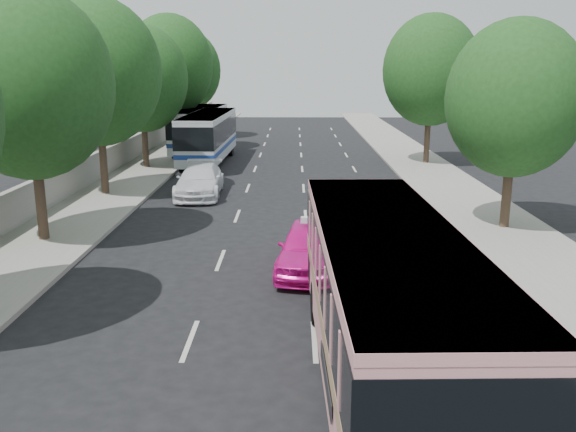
{
  "coord_description": "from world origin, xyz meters",
  "views": [
    {
      "loc": [
        0.52,
        -15.02,
        6.24
      ],
      "look_at": [
        0.32,
        3.6,
        1.6
      ],
      "focal_mm": 38.0,
      "sensor_mm": 36.0,
      "label": 1
    }
  ],
  "objects_px": {
    "pink_bus": "(387,290)",
    "pink_taxi": "(310,247)",
    "white_pickup": "(200,181)",
    "tour_coach_front": "(208,133)",
    "tour_coach_rear": "(200,126)"
  },
  "relations": [
    {
      "from": "white_pickup",
      "to": "pink_bus",
      "type": "bearing_deg",
      "value": -72.64
    },
    {
      "from": "pink_taxi",
      "to": "white_pickup",
      "type": "height_order",
      "value": "pink_taxi"
    },
    {
      "from": "pink_taxi",
      "to": "tour_coach_rear",
      "type": "xyz_separation_m",
      "value": [
        -7.3,
        26.17,
        1.15
      ]
    },
    {
      "from": "pink_bus",
      "to": "tour_coach_front",
      "type": "bearing_deg",
      "value": 103.04
    },
    {
      "from": "pink_bus",
      "to": "tour_coach_front",
      "type": "height_order",
      "value": "pink_bus"
    },
    {
      "from": "white_pickup",
      "to": "tour_coach_front",
      "type": "relative_size",
      "value": 0.48
    },
    {
      "from": "pink_bus",
      "to": "pink_taxi",
      "type": "distance_m",
      "value": 7.2
    },
    {
      "from": "pink_taxi",
      "to": "white_pickup",
      "type": "distance_m",
      "value": 12.22
    },
    {
      "from": "pink_bus",
      "to": "pink_taxi",
      "type": "height_order",
      "value": "pink_bus"
    },
    {
      "from": "tour_coach_front",
      "to": "tour_coach_rear",
      "type": "distance_m",
      "value": 5.1
    },
    {
      "from": "white_pickup",
      "to": "tour_coach_front",
      "type": "xyz_separation_m",
      "value": [
        -0.93,
        10.12,
        1.18
      ]
    },
    {
      "from": "tour_coach_front",
      "to": "tour_coach_rear",
      "type": "bearing_deg",
      "value": 105.77
    },
    {
      "from": "white_pickup",
      "to": "pink_taxi",
      "type": "bearing_deg",
      "value": -67.5
    },
    {
      "from": "pink_taxi",
      "to": "tour_coach_front",
      "type": "xyz_separation_m",
      "value": [
        -6.02,
        21.23,
        1.17
      ]
    },
    {
      "from": "pink_taxi",
      "to": "tour_coach_rear",
      "type": "distance_m",
      "value": 27.19
    }
  ]
}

